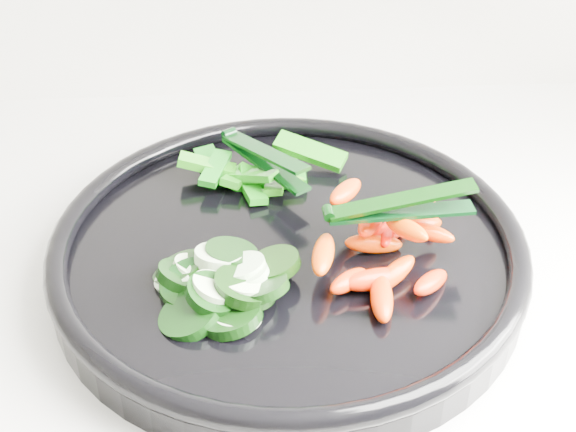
{
  "coord_description": "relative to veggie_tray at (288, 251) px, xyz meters",
  "views": [
    {
      "loc": [
        0.16,
        1.2,
        1.35
      ],
      "look_at": [
        0.2,
        1.69,
        0.99
      ],
      "focal_mm": 50.0,
      "sensor_mm": 36.0,
      "label": 1
    }
  ],
  "objects": [
    {
      "name": "carrot_pile",
      "position": [
        0.07,
        -0.02,
        0.02
      ],
      "size": [
        0.12,
        0.15,
        0.05
      ],
      "color": "#FF4700",
      "rests_on": "veggie_tray"
    },
    {
      "name": "cucumber_pile",
      "position": [
        -0.06,
        -0.05,
        0.01
      ],
      "size": [
        0.12,
        0.11,
        0.04
      ],
      "color": "black",
      "rests_on": "veggie_tray"
    },
    {
      "name": "tong_carrot",
      "position": [
        0.08,
        -0.02,
        0.05
      ],
      "size": [
        0.11,
        0.02,
        0.02
      ],
      "color": "black",
      "rests_on": "carrot_pile"
    },
    {
      "name": "pepper_pile",
      "position": [
        -0.02,
        0.1,
        0.01
      ],
      "size": [
        0.15,
        0.1,
        0.03
      ],
      "color": "#0A6E0A",
      "rests_on": "veggie_tray"
    },
    {
      "name": "veggie_tray",
      "position": [
        0.0,
        0.0,
        0.0
      ],
      "size": [
        0.47,
        0.47,
        0.04
      ],
      "color": "black",
      "rests_on": "counter"
    },
    {
      "name": "tong_pepper",
      "position": [
        -0.02,
        0.1,
        0.03
      ],
      "size": [
        0.07,
        0.1,
        0.02
      ],
      "color": "black",
      "rests_on": "pepper_pile"
    }
  ]
}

